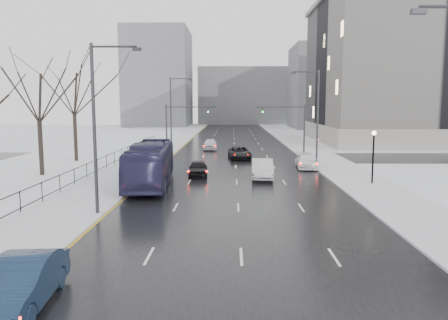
# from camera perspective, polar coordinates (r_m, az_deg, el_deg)

# --- Properties ---
(road) EXTENTS (16.00, 150.00, 0.04)m
(road) POSITION_cam_1_polar(r_m,az_deg,el_deg) (65.49, 1.39, 1.61)
(road) COLOR black
(road) RESTS_ON ground
(cross_road) EXTENTS (130.00, 10.00, 0.04)m
(cross_road) POSITION_cam_1_polar(r_m,az_deg,el_deg) (53.57, 1.47, 0.32)
(cross_road) COLOR black
(cross_road) RESTS_ON ground
(sidewalk_left) EXTENTS (5.00, 150.00, 0.16)m
(sidewalk_left) POSITION_cam_1_polar(r_m,az_deg,el_deg) (66.26, -7.73, 1.67)
(sidewalk_left) COLOR silver
(sidewalk_left) RESTS_ON ground
(sidewalk_right) EXTENTS (5.00, 150.00, 0.16)m
(sidewalk_right) POSITION_cam_1_polar(r_m,az_deg,el_deg) (66.39, 10.49, 1.62)
(sidewalk_right) COLOR silver
(sidewalk_right) RESTS_ON ground
(park_strip) EXTENTS (14.00, 150.00, 0.12)m
(park_strip) POSITION_cam_1_polar(r_m,az_deg,el_deg) (68.35, -15.63, 1.62)
(park_strip) COLOR white
(park_strip) RESTS_ON ground
(tree_park_d) EXTENTS (8.75, 8.75, 12.50)m
(tree_park_d) POSITION_cam_1_polar(r_m,az_deg,el_deg) (43.35, -22.64, -1.95)
(tree_park_d) COLOR black
(tree_park_d) RESTS_ON ground
(tree_park_e) EXTENTS (9.45, 9.45, 13.50)m
(tree_park_e) POSITION_cam_1_polar(r_m,az_deg,el_deg) (52.69, -18.70, -0.21)
(tree_park_e) COLOR black
(tree_park_e) RESTS_ON ground
(iron_fence) EXTENTS (0.06, 70.00, 1.30)m
(iron_fence) POSITION_cam_1_polar(r_m,az_deg,el_deg) (37.77, -18.45, -1.67)
(iron_fence) COLOR black
(iron_fence) RESTS_ON sidewalk_left
(streetlight_r_mid) EXTENTS (2.95, 0.25, 10.00)m
(streetlight_r_mid) POSITION_cam_1_polar(r_m,az_deg,el_deg) (45.98, 11.86, 6.00)
(streetlight_r_mid) COLOR #2D2D33
(streetlight_r_mid) RESTS_ON ground
(streetlight_l_near) EXTENTS (2.95, 0.25, 10.00)m
(streetlight_l_near) POSITION_cam_1_polar(r_m,az_deg,el_deg) (26.34, -16.14, 4.96)
(streetlight_l_near) COLOR #2D2D33
(streetlight_l_near) RESTS_ON ground
(streetlight_l_far) EXTENTS (2.95, 0.25, 10.00)m
(streetlight_l_far) POSITION_cam_1_polar(r_m,az_deg,el_deg) (57.69, -6.73, 6.36)
(streetlight_l_far) COLOR #2D2D33
(streetlight_l_far) RESTS_ON ground
(lamppost_r_mid) EXTENTS (0.36, 0.36, 4.28)m
(lamppost_r_mid) POSITION_cam_1_polar(r_m,az_deg,el_deg) (37.15, 18.93, 1.33)
(lamppost_r_mid) COLOR black
(lamppost_r_mid) RESTS_ON sidewalk_right
(mast_signal_right) EXTENTS (6.10, 0.33, 6.50)m
(mast_signal_right) POSITION_cam_1_polar(r_m,az_deg,el_deg) (53.78, 9.34, 4.63)
(mast_signal_right) COLOR #2D2D33
(mast_signal_right) RESTS_ON ground
(mast_signal_left) EXTENTS (6.10, 0.33, 6.50)m
(mast_signal_left) POSITION_cam_1_polar(r_m,az_deg,el_deg) (53.66, -6.39, 4.67)
(mast_signal_left) COLOR #2D2D33
(mast_signal_left) RESTS_ON ground
(no_uturn_sign) EXTENTS (0.60, 0.06, 2.70)m
(no_uturn_sign) POSITION_cam_1_polar(r_m,az_deg,el_deg) (50.28, 12.06, 2.31)
(no_uturn_sign) COLOR #2D2D33
(no_uturn_sign) RESTS_ON sidewalk_right
(civic_building) EXTENTS (41.00, 31.00, 24.80)m
(civic_building) POSITION_cam_1_polar(r_m,az_deg,el_deg) (85.03, 26.05, 9.75)
(civic_building) COLOR gray
(civic_building) RESTS_ON ground
(bldg_far_right) EXTENTS (24.00, 20.00, 22.00)m
(bldg_far_right) POSITION_cam_1_polar(r_m,az_deg,el_deg) (123.55, 14.51, 9.19)
(bldg_far_right) COLOR slate
(bldg_far_right) RESTS_ON ground
(bldg_far_left) EXTENTS (18.00, 22.00, 28.00)m
(bldg_far_left) POSITION_cam_1_polar(r_m,az_deg,el_deg) (132.14, -8.52, 10.51)
(bldg_far_left) COLOR slate
(bldg_far_left) RESTS_ON ground
(bldg_far_center) EXTENTS (30.00, 18.00, 18.00)m
(bldg_far_center) POSITION_cam_1_polar(r_m,az_deg,el_deg) (145.25, 2.80, 8.32)
(bldg_far_center) COLOR slate
(bldg_far_center) RESTS_ON ground
(sedan_left_near) EXTENTS (2.10, 5.04, 1.62)m
(sedan_left_near) POSITION_cam_1_polar(r_m,az_deg,el_deg) (15.98, -24.99, -14.42)
(sedan_left_near) COLOR #152741
(sedan_left_near) RESTS_ON road
(bus) EXTENTS (3.78, 12.54, 3.44)m
(bus) POSITION_cam_1_polar(r_m,az_deg,el_deg) (35.79, -9.58, -0.49)
(bus) COLOR #262548
(bus) RESTS_ON road
(sedan_center_near) EXTENTS (1.93, 4.28, 1.42)m
(sedan_center_near) POSITION_cam_1_polar(r_m,az_deg,el_deg) (39.77, -3.43, -1.09)
(sedan_center_near) COLOR black
(sedan_center_near) RESTS_ON road
(sedan_right_near) EXTENTS (2.08, 5.30, 1.72)m
(sedan_right_near) POSITION_cam_1_polar(r_m,az_deg,el_deg) (38.55, 5.05, -1.15)
(sedan_right_near) COLOR silver
(sedan_right_near) RESTS_ON road
(sedan_right_cross) EXTENTS (2.90, 5.45, 1.46)m
(sedan_right_cross) POSITION_cam_1_polar(r_m,az_deg,el_deg) (52.02, 2.03, 0.94)
(sedan_right_cross) COLOR black
(sedan_right_cross) RESTS_ON road
(sedan_right_far) EXTENTS (2.23, 5.01, 1.43)m
(sedan_right_far) POSITION_cam_1_polar(r_m,az_deg,el_deg) (45.36, 10.69, -0.15)
(sedan_right_far) COLOR white
(sedan_right_far) RESTS_ON road
(sedan_center_far) EXTENTS (1.92, 4.71, 1.60)m
(sedan_center_far) POSITION_cam_1_polar(r_m,az_deg,el_deg) (62.35, -1.81, 2.08)
(sedan_center_far) COLOR silver
(sedan_center_far) RESTS_ON road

